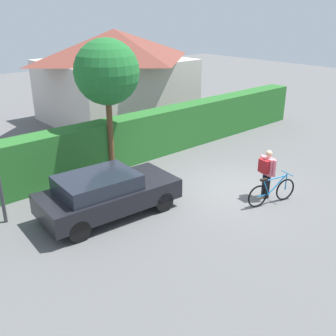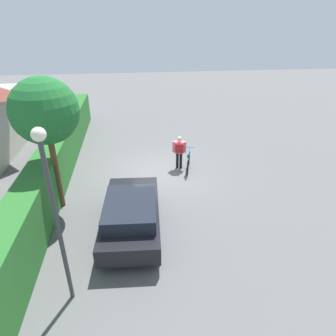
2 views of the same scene
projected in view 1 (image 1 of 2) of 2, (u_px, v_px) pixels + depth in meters
The scene contains 7 objects.
ground_plane at pixel (234, 191), 12.83m from camera, with size 60.00×60.00×0.00m, color #5B5B5B.
hedge_row at pixel (148, 135), 15.57m from camera, with size 17.78×0.90×1.79m, color #276728.
house_distant at pixel (116, 75), 20.39m from camera, with size 7.10×6.10×4.60m.
parked_car_near at pixel (106, 193), 11.11m from camera, with size 4.07×2.03×1.30m.
bicycle at pixel (272, 192), 11.89m from camera, with size 1.72×0.63×0.91m.
person_rider at pixel (267, 170), 12.09m from camera, with size 0.40×0.63×1.56m.
tree_kerbside at pixel (107, 73), 12.94m from camera, with size 2.18×2.18×4.69m.
Camera 1 is at (-9.32, -7.24, 5.53)m, focal length 42.05 mm.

